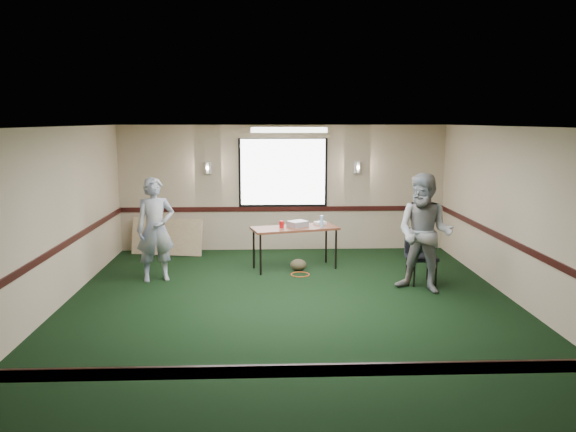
{
  "coord_description": "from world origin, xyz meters",
  "views": [
    {
      "loc": [
        -0.37,
        -8.01,
        2.79
      ],
      "look_at": [
        0.0,
        1.3,
        1.2
      ],
      "focal_mm": 35.0,
      "sensor_mm": 36.0,
      "label": 1
    }
  ],
  "objects_px": {
    "folding_table": "(295,230)",
    "person_right": "(425,233)",
    "projector": "(298,224)",
    "conference_chair": "(420,251)",
    "person_left": "(155,229)"
  },
  "relations": [
    {
      "from": "folding_table",
      "to": "projector",
      "type": "xyz_separation_m",
      "value": [
        0.06,
        0.04,
        0.11
      ]
    },
    {
      "from": "person_left",
      "to": "conference_chair",
      "type": "bearing_deg",
      "value": -21.5
    },
    {
      "from": "folding_table",
      "to": "conference_chair",
      "type": "height_order",
      "value": "conference_chair"
    },
    {
      "from": "projector",
      "to": "person_left",
      "type": "distance_m",
      "value": 2.63
    },
    {
      "from": "person_left",
      "to": "person_right",
      "type": "height_order",
      "value": "person_right"
    },
    {
      "from": "projector",
      "to": "person_right",
      "type": "xyz_separation_m",
      "value": [
        1.98,
        -1.57,
        0.12
      ]
    },
    {
      "from": "conference_chair",
      "to": "person_left",
      "type": "height_order",
      "value": "person_left"
    },
    {
      "from": "folding_table",
      "to": "person_right",
      "type": "bearing_deg",
      "value": -51.81
    },
    {
      "from": "projector",
      "to": "conference_chair",
      "type": "bearing_deg",
      "value": -60.62
    },
    {
      "from": "folding_table",
      "to": "person_right",
      "type": "xyz_separation_m",
      "value": [
        2.04,
        -1.52,
        0.23
      ]
    },
    {
      "from": "conference_chair",
      "to": "person_left",
      "type": "distance_m",
      "value": 4.63
    },
    {
      "from": "folding_table",
      "to": "person_right",
      "type": "height_order",
      "value": "person_right"
    },
    {
      "from": "conference_chair",
      "to": "person_left",
      "type": "bearing_deg",
      "value": 171.14
    },
    {
      "from": "projector",
      "to": "conference_chair",
      "type": "distance_m",
      "value": 2.33
    },
    {
      "from": "person_left",
      "to": "person_right",
      "type": "bearing_deg",
      "value": -28.41
    }
  ]
}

